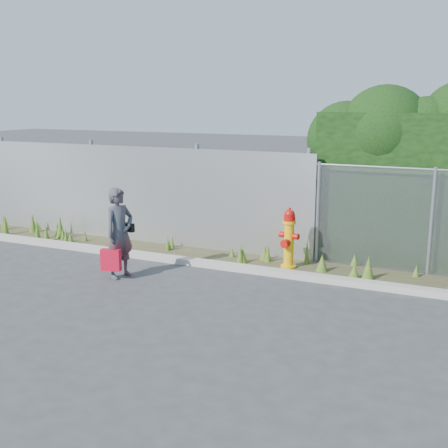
% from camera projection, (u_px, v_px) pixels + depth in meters
% --- Properties ---
extents(ground, '(80.00, 80.00, 0.00)m').
position_uv_depth(ground, '(206.00, 302.00, 9.20)').
color(ground, '#38383A').
rests_on(ground, ground).
extents(curb, '(16.00, 0.22, 0.12)m').
position_uv_depth(curb, '(247.00, 269.00, 10.79)').
color(curb, '#A29A93').
rests_on(curb, ground).
extents(weed_strip, '(16.00, 1.29, 0.54)m').
position_uv_depth(weed_strip, '(269.00, 258.00, 11.27)').
color(weed_strip, '#3F3A24').
rests_on(weed_strip, ground).
extents(corrugated_fence, '(8.50, 0.21, 2.30)m').
position_uv_depth(corrugated_fence, '(135.00, 194.00, 12.92)').
color(corrugated_fence, '#A4A6AB').
rests_on(corrugated_fence, ground).
extents(fire_hydrant, '(0.41, 0.36, 1.22)m').
position_uv_depth(fire_hydrant, '(289.00, 239.00, 10.89)').
color(fire_hydrant, '#F1AD0C').
rests_on(fire_hydrant, ground).
extents(woman, '(0.55, 0.70, 1.69)m').
position_uv_depth(woman, '(120.00, 233.00, 10.32)').
color(woman, '#105C66').
rests_on(woman, ground).
extents(red_tote_bag, '(0.36, 0.13, 0.47)m').
position_uv_depth(red_tote_bag, '(111.00, 260.00, 10.24)').
color(red_tote_bag, red).
extents(black_shoulder_bag, '(0.21, 0.09, 0.16)m').
position_uv_depth(black_shoulder_bag, '(129.00, 227.00, 10.38)').
color(black_shoulder_bag, black).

